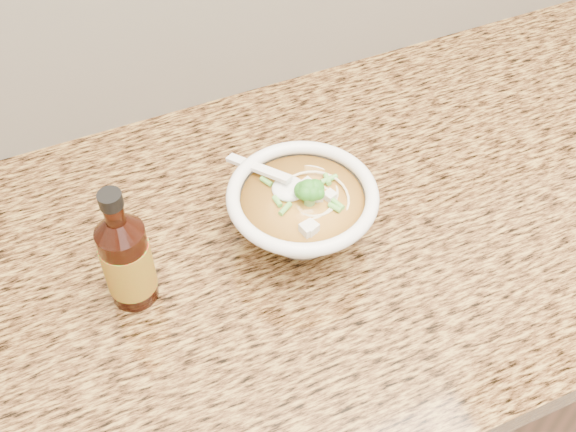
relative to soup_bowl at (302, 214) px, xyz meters
name	(u,v)px	position (x,y,z in m)	size (l,w,h in m)	color
cabinet	(385,360)	(0.19, 0.01, -0.52)	(4.00, 0.65, 0.86)	#311D0E
counter_slab	(417,200)	(0.19, 0.01, -0.07)	(4.00, 0.68, 0.04)	olive
soup_bowl	(302,214)	(0.00, 0.00, 0.00)	(0.19, 0.21, 0.11)	white
hot_sauce_bottle	(127,260)	(-0.23, 0.00, 0.02)	(0.08, 0.08, 0.18)	#381007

